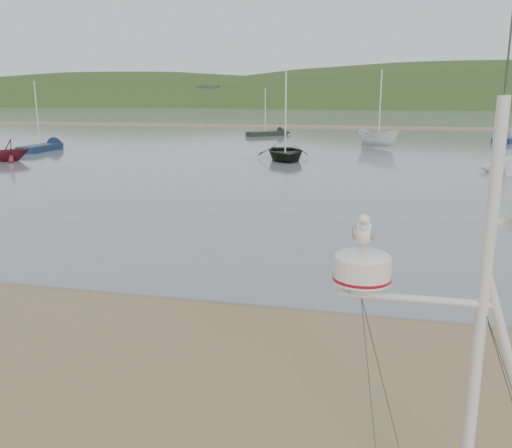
% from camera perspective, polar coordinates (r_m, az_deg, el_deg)
% --- Properties ---
extents(ground, '(560.00, 560.00, 0.00)m').
position_cam_1_polar(ground, '(8.43, -14.13, -17.71)').
color(ground, olive).
rests_on(ground, ground).
extents(water, '(560.00, 256.00, 0.04)m').
position_cam_1_polar(water, '(138.46, 11.97, 11.31)').
color(water, slate).
rests_on(water, ground).
extents(sandbar, '(560.00, 7.00, 0.07)m').
position_cam_1_polar(sandbar, '(76.55, 10.71, 9.98)').
color(sandbar, olive).
rests_on(sandbar, water).
extents(hill_ridge, '(620.00, 180.00, 80.00)m').
position_cam_1_polar(hill_ridge, '(243.00, 16.80, 7.13)').
color(hill_ridge, '#233B18').
rests_on(hill_ridge, ground).
extents(far_cottages, '(294.40, 6.30, 8.00)m').
position_cam_1_polar(far_cottages, '(202.35, 13.39, 12.93)').
color(far_cottages, white).
rests_on(far_cottages, ground).
extents(mast_rig, '(2.32, 2.47, 5.22)m').
position_cam_1_polar(mast_rig, '(5.78, 21.05, -19.27)').
color(mast_rig, silver).
rests_on(mast_rig, ground).
extents(boat_dark, '(3.70, 1.95, 4.98)m').
position_cam_1_polar(boat_dark, '(36.80, 3.13, 10.60)').
color(boat_dark, black).
rests_on(boat_dark, water).
extents(boat_red, '(2.75, 2.49, 2.72)m').
position_cam_1_polar(boat_red, '(39.73, -24.70, 7.98)').
color(boat_red, maroon).
rests_on(boat_red, water).
extents(boat_white, '(2.32, 2.32, 4.30)m').
position_cam_1_polar(boat_white, '(46.45, 12.85, 10.44)').
color(boat_white, silver).
rests_on(boat_white, water).
extents(sailboat_dark_mid, '(4.80, 4.83, 5.50)m').
position_cam_1_polar(sailboat_dark_mid, '(60.02, 2.00, 9.54)').
color(sailboat_dark_mid, black).
rests_on(sailboat_dark_mid, ground).
extents(sailboat_blue_near, '(1.68, 5.86, 5.81)m').
position_cam_1_polar(sailboat_blue_near, '(47.25, -20.88, 7.65)').
color(sailboat_blue_near, '#122241').
rests_on(sailboat_blue_near, ground).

